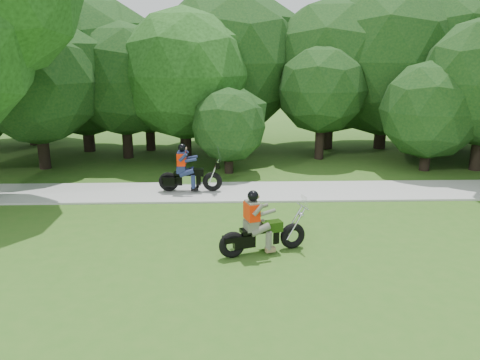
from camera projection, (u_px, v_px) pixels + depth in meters
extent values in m
plane|color=#33621C|center=(365.00, 333.00, 7.68)|extent=(100.00, 100.00, 0.00)
cube|color=#ABABA6|center=(295.00, 191.00, 15.38)|extent=(60.00, 2.20, 0.06)
cylinder|color=black|center=(43.00, 146.00, 18.26)|extent=(0.44, 0.44, 1.80)
sphere|color=black|center=(36.00, 81.00, 17.61)|extent=(4.86, 4.86, 4.86)
cylinder|color=black|center=(186.00, 139.00, 19.83)|extent=(0.47, 0.47, 1.80)
sphere|color=#1B3E11|center=(184.00, 75.00, 19.12)|extent=(5.41, 5.41, 5.41)
cylinder|color=black|center=(328.00, 130.00, 22.13)|extent=(0.51, 0.51, 1.80)
sphere|color=black|center=(331.00, 67.00, 21.36)|extent=(6.12, 6.12, 6.12)
cylinder|color=black|center=(227.00, 129.00, 22.23)|extent=(0.54, 0.54, 1.80)
sphere|color=black|center=(227.00, 62.00, 21.41)|extent=(6.78, 6.78, 6.78)
cylinder|color=black|center=(448.00, 130.00, 22.14)|extent=(0.55, 0.55, 1.80)
sphere|color=black|center=(456.00, 61.00, 21.30)|extent=(6.98, 6.98, 6.98)
cylinder|color=black|center=(127.00, 137.00, 20.13)|extent=(0.44, 0.44, 1.80)
sphere|color=black|center=(124.00, 80.00, 19.48)|extent=(4.73, 4.73, 4.73)
cylinder|color=black|center=(88.00, 132.00, 21.48)|extent=(0.52, 0.52, 1.80)
sphere|color=black|center=(83.00, 66.00, 20.70)|extent=(6.31, 6.31, 6.31)
cylinder|color=black|center=(34.00, 127.00, 23.04)|extent=(0.55, 0.55, 1.80)
sphere|color=black|center=(26.00, 60.00, 22.19)|extent=(7.04, 7.04, 7.04)
cylinder|color=black|center=(150.00, 133.00, 21.74)|extent=(0.43, 0.43, 1.59)
sphere|color=black|center=(148.00, 84.00, 21.14)|extent=(4.56, 4.56, 4.56)
cylinder|color=black|center=(478.00, 147.00, 18.02)|extent=(0.44, 0.44, 1.79)
cylinder|color=black|center=(229.00, 161.00, 17.69)|extent=(0.34, 0.34, 0.91)
sphere|color=black|center=(229.00, 125.00, 17.33)|extent=(2.80, 2.80, 2.80)
cylinder|color=black|center=(380.00, 130.00, 22.13)|extent=(0.55, 0.55, 1.80)
sphere|color=black|center=(386.00, 61.00, 21.30)|extent=(6.90, 6.90, 6.90)
cylinder|color=black|center=(425.00, 156.00, 18.07)|extent=(0.39, 0.39, 1.11)
sphere|color=black|center=(430.00, 110.00, 17.60)|extent=(3.76, 3.76, 3.76)
cylinder|color=black|center=(320.00, 139.00, 19.95)|extent=(0.39, 0.39, 1.74)
sphere|color=black|center=(322.00, 89.00, 19.40)|extent=(3.72, 3.72, 3.72)
torus|color=black|center=(232.00, 245.00, 10.41)|extent=(0.64, 0.37, 0.62)
torus|color=black|center=(293.00, 236.00, 10.92)|extent=(0.64, 0.37, 0.62)
cube|color=black|center=(256.00, 239.00, 10.59)|extent=(1.09, 0.55, 0.28)
cube|color=silver|center=(262.00, 239.00, 10.64)|extent=(0.50, 0.42, 0.35)
cube|color=black|center=(272.00, 226.00, 10.65)|extent=(0.52, 0.40, 0.23)
cube|color=black|center=(251.00, 231.00, 10.49)|extent=(0.53, 0.42, 0.09)
cylinder|color=silver|center=(294.00, 223.00, 10.85)|extent=(0.47, 0.19, 0.73)
cylinder|color=silver|center=(303.00, 207.00, 10.82)|extent=(0.21, 0.55, 0.03)
cube|color=#5F614F|center=(251.00, 225.00, 10.46)|extent=(0.36, 0.40, 0.21)
cube|color=#5F614F|center=(252.00, 212.00, 10.38)|extent=(0.34, 0.43, 0.49)
cube|color=#FF2505|center=(252.00, 211.00, 10.37)|extent=(0.37, 0.47, 0.39)
sphere|color=black|center=(253.00, 196.00, 10.29)|extent=(0.25, 0.25, 0.25)
torus|color=black|center=(169.00, 182.00, 15.18)|extent=(0.65, 0.20, 0.64)
torus|color=black|center=(212.00, 182.00, 15.19)|extent=(0.65, 0.20, 0.64)
cube|color=black|center=(185.00, 180.00, 15.17)|extent=(1.03, 0.24, 0.29)
cube|color=silver|center=(190.00, 180.00, 15.18)|extent=(0.45, 0.32, 0.37)
cube|color=black|center=(196.00, 172.00, 15.10)|extent=(0.48, 0.29, 0.24)
cube|color=black|center=(181.00, 173.00, 15.11)|extent=(0.48, 0.30, 0.09)
cylinder|color=silver|center=(213.00, 172.00, 15.11)|extent=(0.37, 0.05, 0.82)
cylinder|color=silver|center=(218.00, 160.00, 15.01)|extent=(0.05, 0.59, 0.03)
cube|color=black|center=(169.00, 182.00, 14.97)|extent=(0.39, 0.12, 0.31)
cube|color=black|center=(171.00, 179.00, 15.36)|extent=(0.39, 0.12, 0.31)
cube|color=#1C224D|center=(181.00, 169.00, 15.08)|extent=(0.28, 0.36, 0.22)
cube|color=#1C224D|center=(182.00, 159.00, 14.99)|extent=(0.25, 0.39, 0.51)
cube|color=#FF2505|center=(182.00, 159.00, 14.98)|extent=(0.28, 0.43, 0.40)
sphere|color=black|center=(182.00, 148.00, 14.89)|extent=(0.26, 0.26, 0.26)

